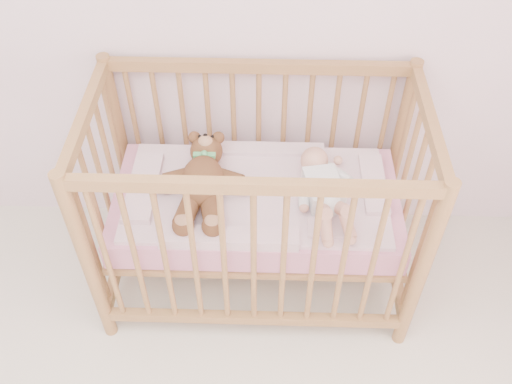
# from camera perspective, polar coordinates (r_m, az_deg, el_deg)

# --- Properties ---
(crib) EXTENTS (1.36, 0.76, 1.00)m
(crib) POSITION_cam_1_polar(r_m,az_deg,el_deg) (2.46, 0.04, -1.09)
(crib) COLOR olive
(crib) RESTS_ON floor
(mattress) EXTENTS (1.22, 0.62, 0.13)m
(mattress) POSITION_cam_1_polar(r_m,az_deg,el_deg) (2.48, 0.04, -1.33)
(mattress) COLOR pink
(mattress) RESTS_ON crib
(blanket) EXTENTS (1.10, 0.58, 0.06)m
(blanket) POSITION_cam_1_polar(r_m,az_deg,el_deg) (2.42, 0.04, -0.13)
(blanket) COLOR #EAA1B2
(blanket) RESTS_ON mattress
(baby) EXTENTS (0.36, 0.58, 0.13)m
(baby) POSITION_cam_1_polar(r_m,az_deg,el_deg) (2.36, 6.77, 0.63)
(baby) COLOR white
(baby) RESTS_ON blanket
(teddy_bear) EXTENTS (0.40, 0.57, 0.16)m
(teddy_bear) POSITION_cam_1_polar(r_m,az_deg,el_deg) (2.36, -5.38, 1.06)
(teddy_bear) COLOR brown
(teddy_bear) RESTS_ON blanket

